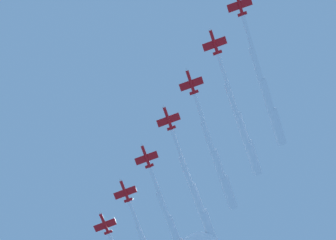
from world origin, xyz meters
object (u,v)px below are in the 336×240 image
Objects in this scene: jet_port_mid at (198,200)px; jet_starboard_inner at (219,166)px; jet_port_inner at (243,130)px; jet_starboard_mid at (174,230)px; jet_lead at (267,97)px.

jet_starboard_inner is at bearing 39.17° from jet_port_mid.
jet_port_mid is (-23.72, -21.24, -0.37)m from jet_port_inner.
jet_lead is at bearing 44.33° from jet_starboard_mid.
jet_port_inner is at bearing 44.60° from jet_starboard_inner.
jet_starboard_inner is 16.23m from jet_port_mid.
jet_starboard_mid is (-32.82, -32.36, -2.49)m from jet_port_inner.
jet_lead reaches higher than jet_starboard_mid.
jet_port_inner is 15.79m from jet_starboard_inner.
jet_lead is 1.02× the size of jet_port_inner.
jet_starboard_mid is (-9.10, -11.11, -2.12)m from jet_port_mid.
jet_port_inner reaches higher than jet_starboard_inner.
jet_lead is at bearing 43.53° from jet_port_inner.
jet_lead is 1.04× the size of jet_starboard_inner.
jet_starboard_mid is at bearing -135.41° from jet_port_inner.
jet_port_mid is (-34.67, -31.65, 1.53)m from jet_lead.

